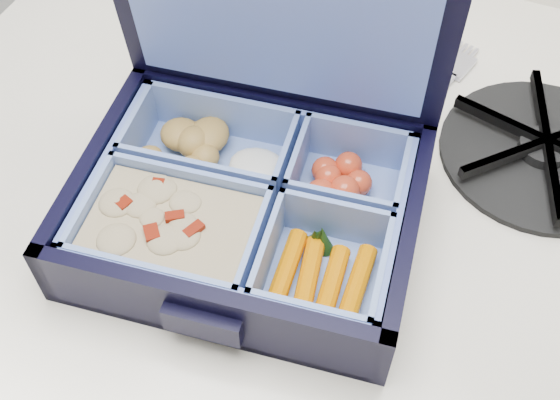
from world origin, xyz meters
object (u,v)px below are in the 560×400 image
at_px(burner_grate, 544,146).
at_px(stove, 283,360).
at_px(bento_box, 248,208).
at_px(fork, 404,124).

bearing_deg(burner_grate, stove, -166.47).
xyz_separation_m(bento_box, burner_grate, (0.19, 0.16, -0.02)).
height_order(bento_box, fork, bento_box).
distance_m(bento_box, burner_grate, 0.25).
bearing_deg(stove, burner_grate, 13.53).
bearing_deg(bento_box, fork, 55.47).
xyz_separation_m(burner_grate, fork, (-0.11, -0.01, -0.01)).
relative_size(stove, fork, 4.78).
bearing_deg(fork, stove, -143.60).
relative_size(bento_box, fork, 1.23).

